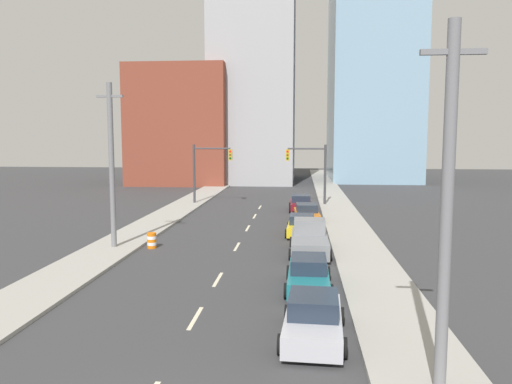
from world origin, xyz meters
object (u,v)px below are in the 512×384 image
(traffic_signal_left, at_px, (205,166))
(utility_pole_right_near, at_px, (447,209))
(sedan_orange, at_px, (307,213))
(traffic_signal_right, at_px, (314,166))
(pickup_truck_gray, at_px, (310,240))
(traffic_barrel, at_px, (152,240))
(sedan_maroon, at_px, (301,204))
(sedan_teal, at_px, (308,274))
(utility_pole_left_mid, at_px, (112,165))
(sedan_silver, at_px, (313,319))
(sedan_yellow, at_px, (302,226))

(traffic_signal_left, bearing_deg, utility_pole_right_near, -70.06)
(traffic_signal_left, relative_size, sedan_orange, 1.25)
(traffic_signal_left, bearing_deg, traffic_signal_right, 0.00)
(pickup_truck_gray, bearing_deg, traffic_barrel, 177.31)
(utility_pole_right_near, distance_m, traffic_barrel, 21.18)
(traffic_signal_left, height_order, traffic_signal_right, same)
(traffic_barrel, height_order, sedan_maroon, sedan_maroon)
(traffic_signal_left, bearing_deg, sedan_teal, -70.24)
(traffic_barrel, xyz_separation_m, sedan_teal, (9.41, -7.48, 0.20))
(utility_pole_right_near, bearing_deg, traffic_signal_left, 109.94)
(utility_pole_right_near, xyz_separation_m, sedan_maroon, (-3.64, 32.72, -4.27))
(utility_pole_right_near, bearing_deg, sedan_maroon, 96.35)
(traffic_signal_left, xyz_separation_m, utility_pole_left_mid, (-1.64, -20.73, 1.20))
(traffic_signal_right, distance_m, sedan_maroon, 5.19)
(traffic_signal_left, distance_m, sedan_maroon, 10.87)
(sedan_silver, distance_m, sedan_yellow, 18.05)
(traffic_signal_right, height_order, sedan_yellow, traffic_signal_right)
(utility_pole_left_mid, xyz_separation_m, sedan_maroon, (11.28, 16.86, -4.42))
(sedan_silver, bearing_deg, sedan_orange, 92.72)
(sedan_teal, height_order, sedan_yellow, sedan_teal)
(utility_pole_right_near, height_order, utility_pole_left_mid, utility_pole_left_mid)
(sedan_maroon, bearing_deg, sedan_orange, -86.91)
(traffic_signal_right, relative_size, sedan_orange, 1.25)
(sedan_teal, distance_m, sedan_orange, 18.00)
(utility_pole_right_near, xyz_separation_m, pickup_truck_gray, (-3.14, 15.89, -4.16))
(sedan_teal, relative_size, sedan_maroon, 1.07)
(utility_pole_right_near, height_order, sedan_yellow, utility_pole_right_near)
(pickup_truck_gray, distance_m, sedan_orange, 10.97)
(sedan_silver, distance_m, sedan_maroon, 29.41)
(traffic_signal_right, bearing_deg, pickup_truck_gray, -92.04)
(traffic_barrel, bearing_deg, utility_pole_left_mid, -167.83)
(traffic_signal_left, height_order, sedan_yellow, traffic_signal_left)
(sedan_yellow, height_order, sedan_maroon, sedan_maroon)
(sedan_silver, bearing_deg, utility_pole_right_near, -42.77)
(traffic_barrel, distance_m, sedan_orange, 14.22)
(pickup_truck_gray, height_order, sedan_yellow, pickup_truck_gray)
(traffic_signal_right, distance_m, traffic_barrel, 22.99)
(traffic_signal_left, relative_size, traffic_signal_right, 1.00)
(sedan_teal, height_order, pickup_truck_gray, pickup_truck_gray)
(traffic_signal_left, relative_size, sedan_yellow, 1.35)
(traffic_signal_left, relative_size, pickup_truck_gray, 1.13)
(utility_pole_right_near, height_order, traffic_barrel, utility_pole_right_near)
(pickup_truck_gray, height_order, sedan_maroon, pickup_truck_gray)
(utility_pole_right_near, xyz_separation_m, traffic_barrel, (-12.72, 16.33, -4.46))
(utility_pole_left_mid, height_order, sedan_teal, utility_pole_left_mid)
(utility_pole_right_near, distance_m, sedan_yellow, 22.08)
(sedan_silver, xyz_separation_m, sedan_yellow, (-0.33, 18.05, -0.05))
(traffic_signal_right, distance_m, sedan_yellow, 15.62)
(sedan_silver, distance_m, sedan_orange, 23.55)
(sedan_silver, bearing_deg, traffic_signal_right, 91.45)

